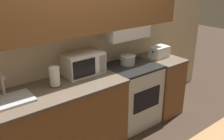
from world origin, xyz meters
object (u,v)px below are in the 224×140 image
object	(u,v)px
cooking_pot	(128,60)
sink_basin	(9,100)
stove_range	(131,94)
microwave	(83,64)
paper_towel_roll	(55,77)
toaster	(159,52)

from	to	relation	value
cooking_pot	sink_basin	size ratio (longest dim) A/B	0.62
stove_range	sink_basin	xyz separation A→B (m)	(-1.69, -0.02, 0.47)
microwave	paper_towel_roll	xyz separation A→B (m)	(-0.45, -0.11, -0.03)
cooking_pot	paper_towel_roll	bearing A→B (deg)	-178.92
toaster	paper_towel_roll	world-z (taller)	paper_towel_roll
cooking_pot	sink_basin	bearing A→B (deg)	-177.15
toaster	microwave	bearing A→B (deg)	173.53
microwave	sink_basin	xyz separation A→B (m)	(-1.00, -0.17, -0.12)
cooking_pot	sink_basin	xyz separation A→B (m)	(-1.67, -0.08, -0.05)
toaster	sink_basin	bearing A→B (deg)	-179.38
stove_range	microwave	world-z (taller)	microwave
stove_range	sink_basin	world-z (taller)	sink_basin
stove_range	cooking_pot	bearing A→B (deg)	104.94
microwave	toaster	xyz separation A→B (m)	(1.27, -0.14, -0.05)
paper_towel_roll	cooking_pot	bearing A→B (deg)	1.08
stove_range	toaster	world-z (taller)	toaster
sink_basin	toaster	bearing A→B (deg)	0.62
cooking_pot	paper_towel_roll	world-z (taller)	paper_towel_roll
cooking_pot	stove_range	bearing A→B (deg)	-75.06
cooking_pot	sink_basin	world-z (taller)	sink_basin
stove_range	sink_basin	size ratio (longest dim) A/B	1.88
stove_range	toaster	bearing A→B (deg)	0.97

